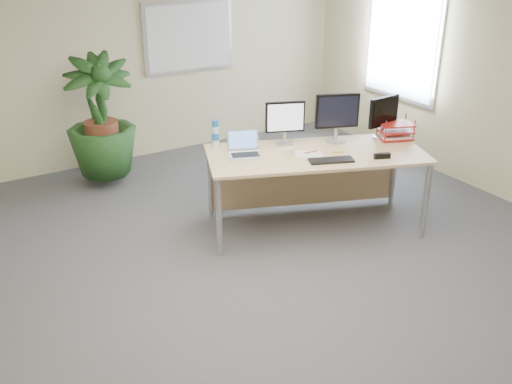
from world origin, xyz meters
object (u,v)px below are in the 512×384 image
desk (312,165)px  laptop (244,148)px  floor_plant (101,126)px  monitor_left (285,120)px  monitor_right (337,115)px

desk → laptop: bearing=161.5°
floor_plant → monitor_left: size_ratio=3.34×
desk → monitor_left: size_ratio=5.22×
monitor_left → laptop: size_ratio=1.14×
monitor_right → laptop: size_ratio=1.29×
monitor_left → laptop: monitor_left is taller
monitor_right → laptop: monitor_right is taller
floor_plant → monitor_right: bearing=-47.4°
desk → floor_plant: bearing=126.5°
monitor_left → monitor_right: 0.55m
floor_plant → monitor_right: floor_plant is taller
desk → laptop: size_ratio=5.93×
desk → monitor_right: monitor_right is taller
floor_plant → laptop: floor_plant is taller
desk → floor_plant: (-1.55, 2.09, 0.10)m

